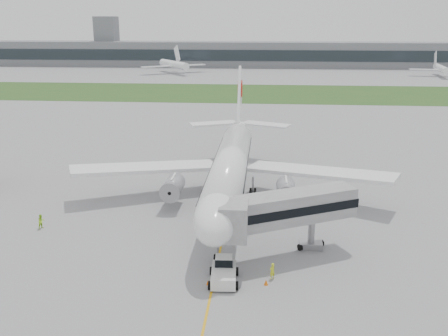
# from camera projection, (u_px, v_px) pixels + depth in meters

# --- Properties ---
(ground) EXTENTS (600.00, 600.00, 0.00)m
(ground) POSITION_uv_depth(u_px,v_px,m) (228.00, 212.00, 69.73)
(ground) COLOR #939496
(ground) RESTS_ON ground
(apron_markings) EXTENTS (70.00, 70.00, 0.04)m
(apron_markings) POSITION_uv_depth(u_px,v_px,m) (225.00, 226.00, 64.95)
(apron_markings) COLOR gold
(apron_markings) RESTS_ON ground
(grass_strip) EXTENTS (600.00, 50.00, 0.02)m
(grass_strip) POSITION_uv_depth(u_px,v_px,m) (253.00, 93.00, 184.35)
(grass_strip) COLOR #29501E
(grass_strip) RESTS_ON ground
(terminal_building) EXTENTS (320.00, 22.30, 14.00)m
(terminal_building) POSITION_uv_depth(u_px,v_px,m) (259.00, 54.00, 287.31)
(terminal_building) COLOR gray
(terminal_building) RESTS_ON ground
(control_tower) EXTENTS (12.00, 12.00, 56.00)m
(control_tower) POSITION_uv_depth(u_px,v_px,m) (109.00, 65.00, 298.74)
(control_tower) COLOR gray
(control_tower) RESTS_ON ground
(airliner) EXTENTS (48.13, 53.95, 17.88)m
(airliner) POSITION_uv_depth(u_px,v_px,m) (231.00, 164.00, 72.77)
(airliner) COLOR white
(airliner) RESTS_ON ground
(pushback_tug) EXTENTS (3.23, 4.59, 2.28)m
(pushback_tug) POSITION_uv_depth(u_px,v_px,m) (224.00, 271.00, 51.16)
(pushback_tug) COLOR silver
(pushback_tug) RESTS_ON ground
(jet_bridge) EXTENTS (15.74, 11.43, 7.73)m
(jet_bridge) POSITION_uv_depth(u_px,v_px,m) (282.00, 210.00, 54.86)
(jet_bridge) COLOR #A7A7AA
(jet_bridge) RESTS_ON ground
(safety_cone_left) EXTENTS (0.35, 0.35, 0.48)m
(safety_cone_left) POSITION_uv_depth(u_px,v_px,m) (208.00, 283.00, 50.56)
(safety_cone_left) COLOR orange
(safety_cone_left) RESTS_ON ground
(safety_cone_right) EXTENTS (0.45, 0.45, 0.61)m
(safety_cone_right) POSITION_uv_depth(u_px,v_px,m) (266.00, 282.00, 50.50)
(safety_cone_right) COLOR orange
(safety_cone_right) RESTS_ON ground
(ground_crew_near) EXTENTS (0.77, 0.77, 1.80)m
(ground_crew_near) POSITION_uv_depth(u_px,v_px,m) (272.00, 271.00, 51.54)
(ground_crew_near) COLOR yellow
(ground_crew_near) RESTS_ON ground
(ground_crew_far) EXTENTS (1.11, 1.18, 1.92)m
(ground_crew_far) POSITION_uv_depth(u_px,v_px,m) (41.00, 221.00, 64.07)
(ground_crew_far) COLOR #AEF228
(ground_crew_far) RESTS_ON ground
(distant_aircraft_left) EXTENTS (44.74, 43.63, 12.95)m
(distant_aircraft_left) POSITION_uv_depth(u_px,v_px,m) (174.00, 73.00, 252.63)
(distant_aircraft_left) COLOR white
(distant_aircraft_left) RESTS_ON ground
(distant_aircraft_right) EXTENTS (31.76, 28.84, 10.99)m
(distant_aircraft_right) POSITION_uv_depth(u_px,v_px,m) (440.00, 77.00, 238.25)
(distant_aircraft_right) COLOR white
(distant_aircraft_right) RESTS_ON ground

